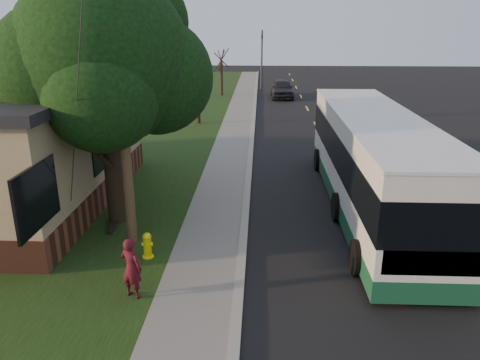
% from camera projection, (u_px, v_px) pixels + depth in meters
% --- Properties ---
extents(ground, '(120.00, 120.00, 0.00)m').
position_uv_depth(ground, '(241.00, 261.00, 12.93)').
color(ground, black).
rests_on(ground, ground).
extents(road, '(8.00, 80.00, 0.01)m').
position_uv_depth(road, '(334.00, 161.00, 22.21)').
color(road, black).
rests_on(road, ground).
extents(curb, '(0.25, 80.00, 0.12)m').
position_uv_depth(curb, '(250.00, 159.00, 22.36)').
color(curb, gray).
rests_on(curb, ground).
extents(sidewalk, '(2.00, 80.00, 0.08)m').
position_uv_depth(sidewalk, '(229.00, 159.00, 22.41)').
color(sidewalk, slate).
rests_on(sidewalk, ground).
extents(grass_verge, '(5.00, 80.00, 0.07)m').
position_uv_depth(grass_verge, '(157.00, 158.00, 22.56)').
color(grass_verge, black).
rests_on(grass_verge, ground).
extents(fire_hydrant, '(0.32, 0.32, 0.74)m').
position_uv_depth(fire_hydrant, '(147.00, 245.00, 12.90)').
color(fire_hydrant, yellow).
rests_on(fire_hydrant, grass_verge).
extents(utility_pole, '(2.86, 3.21, 9.07)m').
position_uv_depth(utility_pole, '(120.00, 87.00, 12.51)').
color(utility_pole, '#473321').
rests_on(utility_pole, ground).
extents(leafy_tree, '(6.30, 6.00, 7.80)m').
position_uv_depth(leafy_tree, '(106.00, 61.00, 13.94)').
color(leafy_tree, black).
rests_on(leafy_tree, grass_verge).
extents(bare_tree_near, '(1.38, 1.21, 4.31)m').
position_uv_depth(bare_tree_near, '(198.00, 91.00, 29.40)').
color(bare_tree_near, black).
rests_on(bare_tree_near, grass_verge).
extents(bare_tree_far, '(1.38, 1.21, 4.03)m').
position_uv_depth(bare_tree_far, '(221.00, 73.00, 40.77)').
color(bare_tree_far, black).
rests_on(bare_tree_far, grass_verge).
extents(traffic_signal, '(0.18, 0.22, 5.50)m').
position_uv_depth(traffic_signal, '(262.00, 56.00, 44.03)').
color(traffic_signal, '#2D2D30').
rests_on(traffic_signal, ground).
extents(transit_bus, '(2.86, 12.41, 3.36)m').
position_uv_depth(transit_bus, '(373.00, 161.00, 15.94)').
color(transit_bus, silver).
rests_on(transit_bus, ground).
extents(skateboarder, '(0.65, 0.56, 1.52)m').
position_uv_depth(skateboarder, '(131.00, 268.00, 10.93)').
color(skateboarder, '#450D19').
rests_on(skateboarder, grass_verge).
extents(skateboard_main, '(0.35, 0.88, 0.08)m').
position_uv_depth(skateboard_main, '(113.00, 227.00, 14.77)').
color(skateboard_main, black).
rests_on(skateboard_main, grass_verge).
extents(dumpster, '(1.57, 1.28, 1.31)m').
position_uv_depth(dumpster, '(55.00, 145.00, 22.26)').
color(dumpster, black).
rests_on(dumpster, building_lot).
extents(distant_car, '(1.93, 4.66, 1.58)m').
position_uv_depth(distant_car, '(282.00, 88.00, 40.23)').
color(distant_car, black).
rests_on(distant_car, ground).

